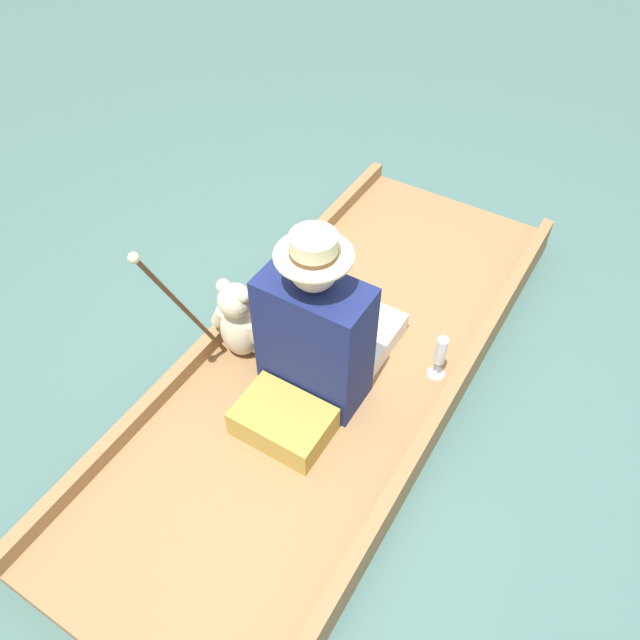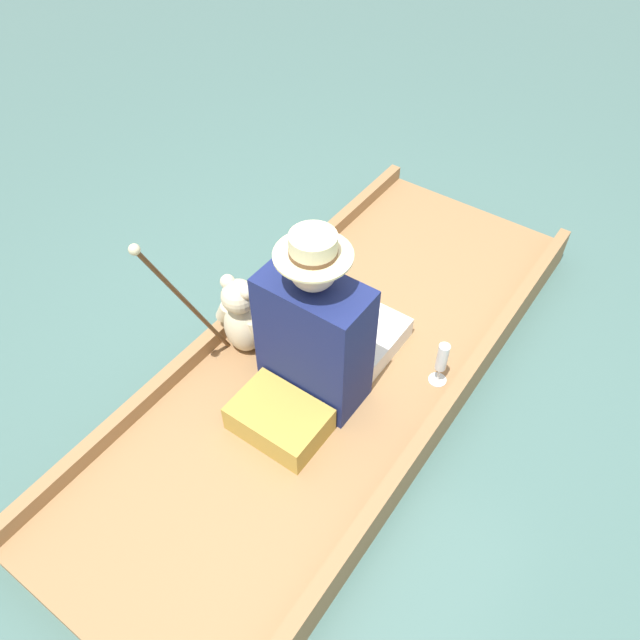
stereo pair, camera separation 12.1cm
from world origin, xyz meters
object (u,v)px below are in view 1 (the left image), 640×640
(seated_person, at_px, (323,332))
(walking_cane, at_px, (178,303))
(teddy_bear, at_px, (239,321))
(wine_glass, at_px, (440,353))

(seated_person, bearing_deg, walking_cane, -150.80)
(seated_person, relative_size, teddy_bear, 2.01)
(wine_glass, distance_m, walking_cane, 1.18)
(seated_person, distance_m, walking_cane, 0.62)
(teddy_bear, xyz_separation_m, wine_glass, (0.86, 0.36, -0.06))
(seated_person, xyz_separation_m, teddy_bear, (-0.42, -0.06, -0.11))
(teddy_bear, relative_size, walking_cane, 0.50)
(walking_cane, bearing_deg, seated_person, 33.13)
(wine_glass, xyz_separation_m, walking_cane, (-0.93, -0.62, 0.36))
(teddy_bear, relative_size, wine_glass, 1.82)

